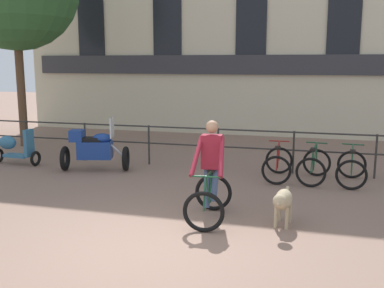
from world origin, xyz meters
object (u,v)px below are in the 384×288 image
at_px(parked_bicycle_mid_left, 314,166).
at_px(parked_scooter, 15,147).
at_px(dog, 283,201).
at_px(parked_bicycle_near_lamp, 278,164).
at_px(cyclist_with_bike, 210,176).
at_px(parked_motorcycle, 94,149).
at_px(parked_bicycle_mid_right, 352,168).

bearing_deg(parked_bicycle_mid_left, parked_scooter, 9.03).
xyz_separation_m(dog, parked_bicycle_near_lamp, (-0.33, 3.10, -0.09)).
relative_size(cyclist_with_bike, parked_motorcycle, 0.97).
distance_m(cyclist_with_bike, parked_scooter, 6.56).
distance_m(dog, parked_bicycle_near_lamp, 3.12).
height_order(dog, parked_bicycle_mid_left, parked_bicycle_mid_left).
bearing_deg(dog, parked_bicycle_near_lamp, 101.24).
distance_m(cyclist_with_bike, parked_bicycle_near_lamp, 3.17).
distance_m(cyclist_with_bike, dog, 1.29).
relative_size(parked_bicycle_near_lamp, parked_scooter, 0.87).
relative_size(parked_motorcycle, parked_bicycle_near_lamp, 1.56).
bearing_deg(parked_motorcycle, parked_scooter, 73.26).
bearing_deg(cyclist_with_bike, parked_bicycle_near_lamp, 68.62).
relative_size(parked_motorcycle, parked_bicycle_mid_left, 1.48).
xyz_separation_m(parked_bicycle_mid_left, parked_scooter, (-7.69, -0.29, 0.10)).
bearing_deg(parked_bicycle_mid_left, cyclist_with_bike, 67.02).
bearing_deg(parked_bicycle_mid_left, parked_bicycle_near_lamp, 6.89).
xyz_separation_m(parked_bicycle_mid_left, parked_bicycle_mid_right, (0.81, -0.00, 0.00)).
height_order(cyclist_with_bike, parked_bicycle_mid_right, cyclist_with_bike).
bearing_deg(parked_motorcycle, parked_bicycle_mid_left, -100.67).
bearing_deg(parked_motorcycle, parked_bicycle_mid_right, -101.20).
distance_m(parked_bicycle_near_lamp, parked_bicycle_mid_left, 0.81).
bearing_deg(parked_bicycle_near_lamp, cyclist_with_bike, 71.78).
distance_m(parked_motorcycle, parked_bicycle_near_lamp, 4.51).
relative_size(dog, parked_bicycle_mid_right, 0.87).
bearing_deg(parked_bicycle_near_lamp, parked_bicycle_mid_right, 178.72).
height_order(cyclist_with_bike, parked_bicycle_mid_left, cyclist_with_bike).
xyz_separation_m(parked_motorcycle, parked_bicycle_mid_right, (6.12, 0.37, -0.20)).
distance_m(cyclist_with_bike, parked_bicycle_mid_left, 3.49).
distance_m(parked_bicycle_near_lamp, parked_scooter, 6.89).
distance_m(parked_motorcycle, parked_bicycle_mid_right, 6.13).
bearing_deg(parked_bicycle_mid_right, parked_motorcycle, 7.93).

